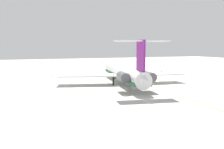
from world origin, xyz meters
name	(u,v)px	position (x,y,z in m)	size (l,w,h in m)	color
ground	(136,81)	(0.00, 0.00, 0.00)	(335.40, 335.40, 0.00)	#B7B5AD
main_jetliner	(124,73)	(-5.61, 7.10, 3.84)	(48.15, 42.81, 14.08)	white
ground_crew_near_nose	(135,72)	(18.96, -9.17, 1.14)	(0.40, 0.29, 1.79)	black
ground_crew_near_tail	(162,72)	(16.37, -21.18, 1.10)	(0.28, 0.44, 1.74)	black
ground_crew_portside	(162,72)	(13.75, -19.98, 1.08)	(0.27, 0.38, 1.70)	black
ground_crew_starboard	(52,75)	(21.54, 26.21, 1.05)	(0.39, 0.27, 1.66)	black
safety_cone_nose	(66,76)	(22.67, 20.17, 0.28)	(0.40, 0.40, 0.55)	#EA590F
taxiway_centreline	(148,82)	(-4.28, -2.59, 0.00)	(92.43, 0.36, 0.01)	gold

